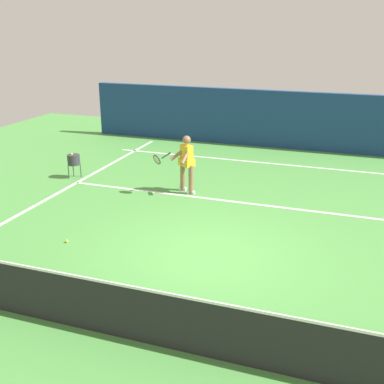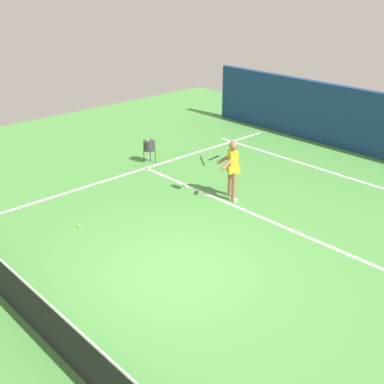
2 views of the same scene
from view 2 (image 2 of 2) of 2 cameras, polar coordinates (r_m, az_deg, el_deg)
The scene contains 8 objects.
ground_plane at distance 10.07m, azimuth -1.74°, elevation -9.01°, with size 24.33×24.33×0.00m, color #4C9342.
baseline_marking at distance 14.98m, azimuth 18.39°, elevation 1.19°, with size 10.81×0.10×0.01m, color white.
service_line_marking at distance 12.03m, azimuth 9.34°, elevation -3.48°, with size 9.81×0.10×0.01m, color white.
sideline_right_marking at distance 13.72m, azimuth -15.38°, elevation -0.51°, with size 0.10×16.72×0.01m, color white.
court_net at distance 8.55m, azimuth -16.85°, elevation -13.20°, with size 10.49×0.08×0.98m.
tennis_player at distance 12.88m, azimuth 4.49°, elevation 2.76°, with size 1.07×0.78×1.55m.
tennis_ball_near at distance 11.97m, azimuth -12.64°, elevation -3.76°, with size 0.07×0.07×0.07m, color #D1E533.
ball_hopper at distance 15.48m, azimuth -4.86°, elevation 5.23°, with size 0.36×0.36×0.74m.
Camera 2 is at (-6.40, 5.53, 5.46)m, focal length 47.11 mm.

